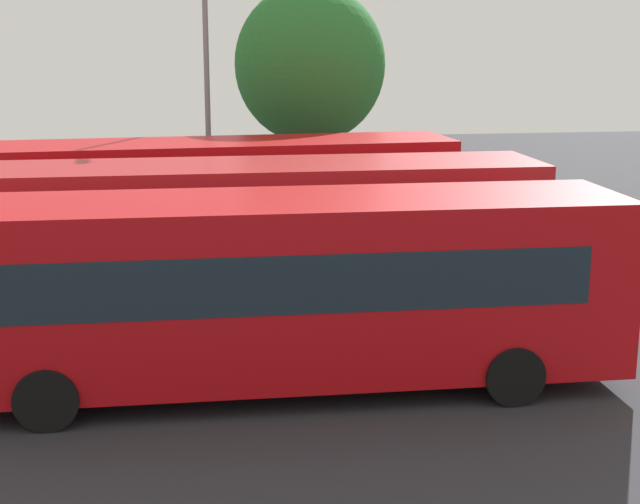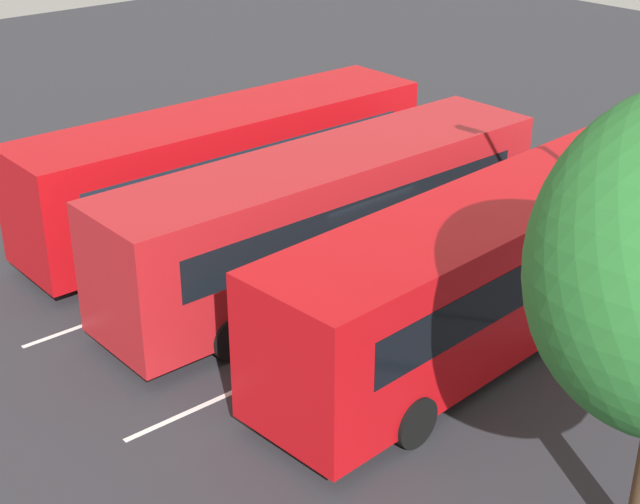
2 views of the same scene
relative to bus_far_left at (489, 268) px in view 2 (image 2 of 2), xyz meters
name	(u,v)px [view 2 (image 2 of 2)]	position (x,y,z in m)	size (l,w,h in m)	color
ground_plane	(337,284)	(-0.52, 4.00, -1.77)	(67.87, 67.87, 0.00)	#2B2B30
bus_far_left	(489,268)	(0.00, 0.00, 0.00)	(11.45, 3.24, 3.21)	#B70C11
bus_center_left	(328,214)	(-0.65, 4.16, 0.00)	(11.32, 2.73, 3.21)	#AD191E
bus_center_right	(228,164)	(-0.47, 8.31, 0.00)	(11.34, 2.78, 3.21)	#B70C11
pedestrian	(442,134)	(7.41, 8.03, -0.81)	(0.41, 0.41, 1.63)	#232833
lane_stripe_outer_left	(400,317)	(-0.52, 1.91, -1.76)	(13.71, 0.12, 0.01)	silver
lane_stripe_inner_left	(281,254)	(-0.52, 6.09, -1.76)	(13.71, 0.12, 0.01)	silver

